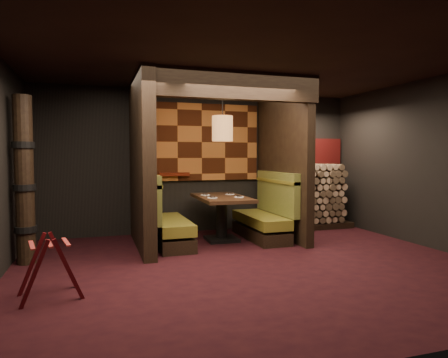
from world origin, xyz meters
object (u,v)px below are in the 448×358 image
(booth_bench_right, at_px, (266,217))
(pendant_lamp, at_px, (222,129))
(dining_table, at_px, (222,209))
(luggage_rack, at_px, (50,264))
(totem_column, at_px, (24,181))
(firewood_stack, at_px, (310,196))
(booth_bench_left, at_px, (165,222))

(booth_bench_right, distance_m, pendant_lamp, 1.84)
(dining_table, bearing_deg, luggage_rack, -140.68)
(dining_table, bearing_deg, totem_column, -169.16)
(dining_table, bearing_deg, firewood_stack, 16.45)
(booth_bench_left, relative_size, pendant_lamp, 1.53)
(booth_bench_left, height_order, dining_table, booth_bench_left)
(booth_bench_right, height_order, dining_table, booth_bench_right)
(booth_bench_left, xyz_separation_m, luggage_rack, (-1.62, -2.13, -0.04))
(luggage_rack, height_order, firewood_stack, firewood_stack)
(dining_table, relative_size, luggage_rack, 2.09)
(booth_bench_left, bearing_deg, pendant_lamp, 0.01)
(booth_bench_left, bearing_deg, dining_table, 2.75)
(booth_bench_left, xyz_separation_m, dining_table, (1.05, 0.05, 0.18))
(booth_bench_left, relative_size, totem_column, 0.67)
(dining_table, height_order, totem_column, totem_column)
(firewood_stack, bearing_deg, booth_bench_right, -152.65)
(pendant_lamp, distance_m, firewood_stack, 2.67)
(booth_bench_left, distance_m, pendant_lamp, 1.94)
(luggage_rack, bearing_deg, booth_bench_right, 31.26)
(booth_bench_right, distance_m, totem_column, 4.10)
(totem_column, bearing_deg, dining_table, 10.84)
(dining_table, distance_m, totem_column, 3.25)
(dining_table, distance_m, firewood_stack, 2.30)
(luggage_rack, bearing_deg, totem_column, 106.52)
(dining_table, bearing_deg, pendant_lamp, -90.00)
(booth_bench_right, bearing_deg, totem_column, -172.14)
(booth_bench_right, xyz_separation_m, totem_column, (-3.98, -0.55, 0.79))
(booth_bench_right, relative_size, totem_column, 0.67)
(booth_bench_left, height_order, pendant_lamp, pendant_lamp)
(luggage_rack, xyz_separation_m, firewood_stack, (4.87, 2.83, 0.32))
(pendant_lamp, relative_size, totem_column, 0.44)
(booth_bench_right, height_order, pendant_lamp, pendant_lamp)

